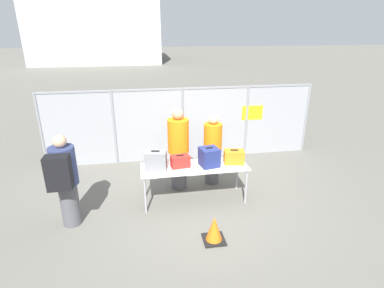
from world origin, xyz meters
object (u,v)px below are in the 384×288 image
object	(u,v)px
traveler_hooded	(65,179)
suitcase_navy	(209,157)
suitcase_orange	(234,157)
traffic_cone	(214,230)
suitcase_grey	(156,161)
suitcase_red	(180,161)
security_worker_far	(213,149)
utility_trailer	(195,125)
inspection_table	(194,169)
security_worker_near	(178,148)

from	to	relation	value
traveler_hooded	suitcase_navy	bearing A→B (deg)	5.76
suitcase_orange	traveler_hooded	size ratio (longest dim) A/B	0.26
suitcase_navy	traffic_cone	distance (m)	1.54
suitcase_grey	traveler_hooded	world-z (taller)	traveler_hooded
suitcase_grey	suitcase_red	world-z (taller)	suitcase_grey
suitcase_red	traffic_cone	world-z (taller)	suitcase_red
security_worker_far	utility_trailer	world-z (taller)	security_worker_far
utility_trailer	suitcase_grey	bearing A→B (deg)	-110.49
suitcase_navy	suitcase_orange	xyz separation A→B (m)	(0.53, 0.03, -0.05)
utility_trailer	traveler_hooded	bearing A→B (deg)	-124.72
suitcase_grey	inspection_table	bearing A→B (deg)	1.70
utility_trailer	traffic_cone	world-z (taller)	utility_trailer
suitcase_red	suitcase_grey	bearing A→B (deg)	-175.15
suitcase_grey	security_worker_far	xyz separation A→B (m)	(1.33, 0.74, -0.13)
inspection_table	suitcase_navy	xyz separation A→B (m)	(0.30, -0.03, 0.25)
suitcase_navy	security_worker_near	distance (m)	0.84
security_worker_near	suitcase_grey	bearing A→B (deg)	57.36
suitcase_red	suitcase_navy	size ratio (longest dim) A/B	0.95
inspection_table	utility_trailer	world-z (taller)	inspection_table
inspection_table	suitcase_navy	distance (m)	0.39
inspection_table	security_worker_near	xyz separation A→B (m)	(-0.25, 0.62, 0.22)
suitcase_orange	suitcase_navy	bearing A→B (deg)	-176.26
inspection_table	suitcase_red	size ratio (longest dim) A/B	5.44
utility_trailer	suitcase_orange	bearing A→B (deg)	-88.61
traveler_hooded	security_worker_far	distance (m)	3.18
traveler_hooded	utility_trailer	distance (m)	5.52
suitcase_grey	suitcase_navy	size ratio (longest dim) A/B	1.11
suitcase_navy	security_worker_far	distance (m)	0.79
utility_trailer	security_worker_far	bearing A→B (deg)	-93.23
security_worker_near	inspection_table	bearing A→B (deg)	119.02
suitcase_red	inspection_table	bearing A→B (deg)	-3.62
traveler_hooded	security_worker_far	bearing A→B (deg)	18.27
suitcase_red	utility_trailer	world-z (taller)	suitcase_red
suitcase_grey	security_worker_near	size ratio (longest dim) A/B	0.25
suitcase_navy	traveler_hooded	world-z (taller)	traveler_hooded
suitcase_red	suitcase_navy	distance (m)	0.60
traveler_hooded	utility_trailer	bearing A→B (deg)	51.35
traveler_hooded	suitcase_red	bearing A→B (deg)	9.53
utility_trailer	traffic_cone	size ratio (longest dim) A/B	9.56
suitcase_grey	traveler_hooded	xyz separation A→B (m)	(-1.61, -0.46, -0.02)
security_worker_near	traffic_cone	world-z (taller)	security_worker_near
traveler_hooded	traffic_cone	bearing A→B (deg)	-22.94
suitcase_orange	security_worker_near	world-z (taller)	security_worker_near
security_worker_far	traffic_cone	world-z (taller)	security_worker_far
suitcase_orange	traveler_hooded	xyz separation A→B (m)	(-3.23, -0.49, 0.03)
suitcase_red	security_worker_far	xyz separation A→B (m)	(0.84, 0.70, -0.06)
inspection_table	security_worker_far	size ratio (longest dim) A/B	1.30
suitcase_grey	suitcase_navy	world-z (taller)	suitcase_grey
inspection_table	suitcase_orange	bearing A→B (deg)	0.66
suitcase_grey	suitcase_red	xyz separation A→B (m)	(0.49, 0.04, -0.07)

